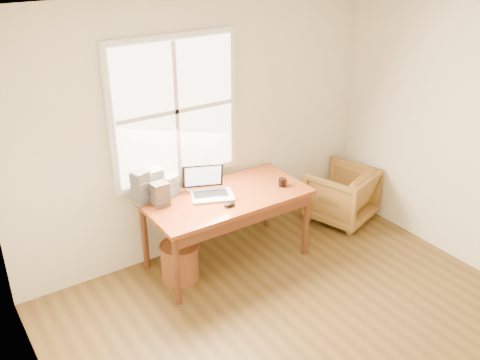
# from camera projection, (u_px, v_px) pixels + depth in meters

# --- Properties ---
(room_shell) EXTENTS (4.04, 4.54, 2.64)m
(room_shell) POSITION_uv_depth(u_px,v_px,m) (349.00, 214.00, 3.69)
(room_shell) COLOR brown
(room_shell) RESTS_ON ground
(desk) EXTENTS (1.60, 0.80, 0.04)m
(desk) POSITION_uv_depth(u_px,v_px,m) (227.00, 197.00, 5.18)
(desk) COLOR brown
(desk) RESTS_ON room_shell
(armchair) EXTENTS (0.85, 0.86, 0.63)m
(armchair) POSITION_uv_depth(u_px,v_px,m) (341.00, 195.00, 6.14)
(armchair) COLOR brown
(armchair) RESTS_ON room_shell
(wicker_stool) EXTENTS (0.39, 0.39, 0.36)m
(wicker_stool) POSITION_uv_depth(u_px,v_px,m) (180.00, 262.00, 5.16)
(wicker_stool) COLOR brown
(wicker_stool) RESTS_ON room_shell
(laptop) EXTENTS (0.53, 0.54, 0.30)m
(laptop) POSITION_uv_depth(u_px,v_px,m) (212.00, 183.00, 5.08)
(laptop) COLOR #B9BBC1
(laptop) RESTS_ON desk
(mouse) EXTENTS (0.12, 0.08, 0.04)m
(mouse) POSITION_uv_depth(u_px,v_px,m) (229.00, 205.00, 4.96)
(mouse) COLOR black
(mouse) RESTS_ON desk
(coffee_mug) EXTENTS (0.09, 0.09, 0.08)m
(coffee_mug) POSITION_uv_depth(u_px,v_px,m) (282.00, 182.00, 5.34)
(coffee_mug) COLOR black
(coffee_mug) RESTS_ON desk
(cd_stack_a) EXTENTS (0.17, 0.16, 0.31)m
(cd_stack_a) POSITION_uv_depth(u_px,v_px,m) (154.00, 184.00, 5.05)
(cd_stack_a) COLOR silver
(cd_stack_a) RESTS_ON desk
(cd_stack_b) EXTENTS (0.15, 0.13, 0.23)m
(cd_stack_b) POSITION_uv_depth(u_px,v_px,m) (160.00, 194.00, 4.95)
(cd_stack_b) COLOR #27282D
(cd_stack_b) RESTS_ON desk
(cd_stack_c) EXTENTS (0.18, 0.17, 0.33)m
(cd_stack_c) POSITION_uv_depth(u_px,v_px,m) (141.00, 188.00, 4.96)
(cd_stack_c) COLOR gray
(cd_stack_c) RESTS_ON desk
(cd_stack_d) EXTENTS (0.19, 0.18, 0.20)m
(cd_stack_d) POSITION_uv_depth(u_px,v_px,m) (169.00, 185.00, 5.15)
(cd_stack_d) COLOR silver
(cd_stack_d) RESTS_ON desk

